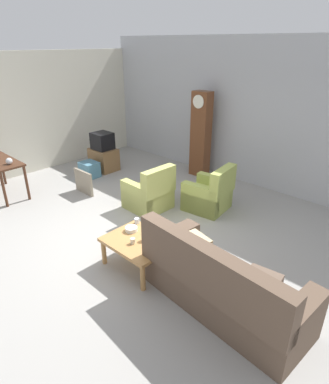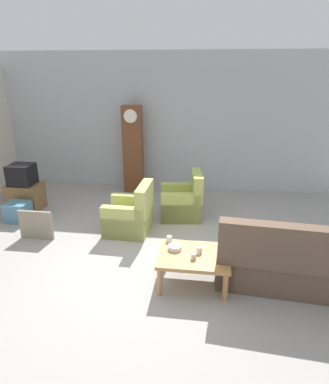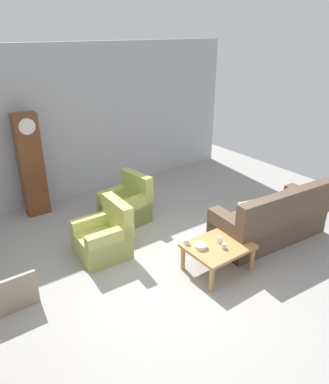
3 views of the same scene
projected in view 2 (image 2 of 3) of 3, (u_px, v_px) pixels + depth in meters
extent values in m
plane|color=#999691|center=(149.00, 263.00, 5.10)|extent=(10.40, 10.40, 0.00)
cube|color=#ADAFB5|center=(174.00, 123.00, 7.88)|extent=(8.40, 0.16, 3.20)
cube|color=brown|center=(295.00, 269.00, 4.55)|extent=(2.16, 1.01, 0.44)
cube|color=brown|center=(305.00, 249.00, 4.04)|extent=(2.11, 0.37, 0.60)
cube|color=brown|center=(227.00, 254.00, 4.69)|extent=(0.31, 0.86, 0.68)
cube|color=#C6B284|center=(261.00, 238.00, 4.55)|extent=(0.38, 0.20, 0.36)
cube|color=tan|center=(128.00, 221.00, 6.03)|extent=(0.78, 0.78, 0.40)
cube|color=tan|center=(145.00, 199.00, 5.82)|extent=(0.20, 0.76, 0.52)
cube|color=tan|center=(132.00, 210.00, 6.28)|extent=(0.76, 0.18, 0.60)
cube|color=tan|center=(123.00, 223.00, 5.72)|extent=(0.76, 0.18, 0.60)
cube|color=#A5B253|center=(180.00, 207.00, 6.65)|extent=(0.85, 0.85, 0.40)
cube|color=#A5B253|center=(197.00, 186.00, 6.49)|extent=(0.28, 0.78, 0.52)
cube|color=#A5B253|center=(179.00, 197.00, 6.89)|extent=(0.77, 0.26, 0.60)
cube|color=#A5B253|center=(181.00, 208.00, 6.33)|extent=(0.77, 0.26, 0.60)
cube|color=#B27F47|center=(194.00, 256.00, 4.50)|extent=(0.96, 0.76, 0.05)
cylinder|color=#B27F47|center=(160.00, 282.00, 4.33)|extent=(0.07, 0.07, 0.40)
cylinder|color=#B27F47|center=(225.00, 287.00, 4.22)|extent=(0.07, 0.07, 0.40)
cylinder|color=#B27F47|center=(166.00, 256.00, 4.93)|extent=(0.07, 0.07, 0.40)
cylinder|color=#B27F47|center=(224.00, 260.00, 4.83)|extent=(0.07, 0.07, 0.40)
cube|color=brown|center=(133.00, 150.00, 7.78)|extent=(0.44, 0.28, 2.04)
cylinder|color=silver|center=(130.00, 116.00, 7.36)|extent=(0.30, 0.02, 0.30)
cube|color=brown|center=(25.00, 197.00, 6.97)|extent=(0.68, 0.52, 0.56)
cube|color=black|center=(22.00, 174.00, 6.80)|extent=(0.48, 0.44, 0.42)
cube|color=gray|center=(36.00, 225.00, 5.75)|extent=(0.60, 0.05, 0.52)
cube|color=teal|center=(18.00, 212.00, 6.46)|extent=(0.44, 0.37, 0.38)
cylinder|color=white|center=(199.00, 250.00, 4.51)|extent=(0.08, 0.08, 0.09)
cylinder|color=silver|center=(169.00, 239.00, 4.81)|extent=(0.08, 0.08, 0.09)
cylinder|color=beige|center=(194.00, 256.00, 4.37)|extent=(0.07, 0.07, 0.08)
cylinder|color=white|center=(175.00, 247.00, 4.61)|extent=(0.19, 0.19, 0.06)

